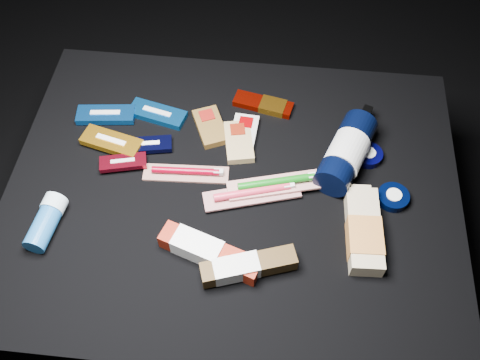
# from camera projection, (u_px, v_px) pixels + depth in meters

# --- Properties ---
(ground) EXTENTS (3.00, 3.00, 0.00)m
(ground) POSITION_uv_depth(u_px,v_px,m) (234.00, 267.00, 1.49)
(ground) COLOR black
(ground) RESTS_ON ground
(cloth_table) EXTENTS (0.98, 0.78, 0.40)m
(cloth_table) POSITION_uv_depth(u_px,v_px,m) (234.00, 233.00, 1.32)
(cloth_table) COLOR black
(cloth_table) RESTS_ON ground
(luna_bar_0) EXTENTS (0.14, 0.08, 0.02)m
(luna_bar_0) POSITION_uv_depth(u_px,v_px,m) (157.00, 114.00, 1.27)
(luna_bar_0) COLOR #0C5198
(luna_bar_0) RESTS_ON cloth_table
(luna_bar_1) EXTENTS (0.14, 0.07, 0.02)m
(luna_bar_1) POSITION_uv_depth(u_px,v_px,m) (106.00, 115.00, 1.26)
(luna_bar_1) COLOR #0E4994
(luna_bar_1) RESTS_ON cloth_table
(luna_bar_2) EXTENTS (0.12, 0.06, 0.01)m
(luna_bar_2) POSITION_uv_depth(u_px,v_px,m) (147.00, 145.00, 1.21)
(luna_bar_2) COLOR black
(luna_bar_2) RESTS_ON cloth_table
(luna_bar_3) EXTENTS (0.15, 0.08, 0.02)m
(luna_bar_3) POSITION_uv_depth(u_px,v_px,m) (112.00, 142.00, 1.21)
(luna_bar_3) COLOR orange
(luna_bar_3) RESTS_ON cloth_table
(luna_bar_4) EXTENTS (0.11, 0.06, 0.01)m
(luna_bar_4) POSITION_uv_depth(u_px,v_px,m) (123.00, 162.00, 1.18)
(luna_bar_4) COLOR maroon
(luna_bar_4) RESTS_ON cloth_table
(clif_bar_0) EXTENTS (0.10, 0.12, 0.02)m
(clif_bar_0) POSITION_uv_depth(u_px,v_px,m) (210.00, 125.00, 1.24)
(clif_bar_0) COLOR brown
(clif_bar_0) RESTS_ON cloth_table
(clif_bar_1) EXTENTS (0.06, 0.11, 0.02)m
(clif_bar_1) POSITION_uv_depth(u_px,v_px,m) (244.00, 132.00, 1.23)
(clif_bar_1) COLOR silver
(clif_bar_1) RESTS_ON cloth_table
(clif_bar_2) EXTENTS (0.08, 0.12, 0.02)m
(clif_bar_2) POSITION_uv_depth(u_px,v_px,m) (239.00, 140.00, 1.22)
(clif_bar_2) COLOR tan
(clif_bar_2) RESTS_ON cloth_table
(power_bar) EXTENTS (0.15, 0.07, 0.02)m
(power_bar) POSITION_uv_depth(u_px,v_px,m) (266.00, 105.00, 1.28)
(power_bar) COLOR #760C03
(power_bar) RESTS_ON cloth_table
(lotion_bottle) EXTENTS (0.14, 0.25, 0.08)m
(lotion_bottle) POSITION_uv_depth(u_px,v_px,m) (346.00, 152.00, 1.16)
(lotion_bottle) COLOR black
(lotion_bottle) RESTS_ON cloth_table
(cream_tin_upper) EXTENTS (0.06, 0.06, 0.02)m
(cream_tin_upper) POSITION_uv_depth(u_px,v_px,m) (368.00, 155.00, 1.20)
(cream_tin_upper) COLOR black
(cream_tin_upper) RESTS_ON cloth_table
(cream_tin_lower) EXTENTS (0.07, 0.07, 0.02)m
(cream_tin_lower) POSITION_uv_depth(u_px,v_px,m) (393.00, 197.00, 1.13)
(cream_tin_lower) COLOR black
(cream_tin_lower) RESTS_ON cloth_table
(bodywash_bottle) EXTENTS (0.07, 0.20, 0.04)m
(bodywash_bottle) POSITION_uv_depth(u_px,v_px,m) (364.00, 232.00, 1.07)
(bodywash_bottle) COLOR #C5B08A
(bodywash_bottle) RESTS_ON cloth_table
(deodorant_stick) EXTENTS (0.06, 0.12, 0.05)m
(deodorant_stick) POSITION_uv_depth(u_px,v_px,m) (46.00, 221.00, 1.08)
(deodorant_stick) COLOR #1B5896
(deodorant_stick) RESTS_ON cloth_table
(toothbrush_pack_0) EXTENTS (0.19, 0.05, 0.02)m
(toothbrush_pack_0) POSITION_uv_depth(u_px,v_px,m) (187.00, 173.00, 1.17)
(toothbrush_pack_0) COLOR #A69F9C
(toothbrush_pack_0) RESTS_ON cloth_table
(toothbrush_pack_1) EXTENTS (0.21, 0.11, 0.02)m
(toothbrush_pack_1) POSITION_uv_depth(u_px,v_px,m) (253.00, 193.00, 1.13)
(toothbrush_pack_1) COLOR beige
(toothbrush_pack_1) RESTS_ON cloth_table
(toothbrush_pack_2) EXTENTS (0.21, 0.10, 0.02)m
(toothbrush_pack_2) POSITION_uv_depth(u_px,v_px,m) (278.00, 183.00, 1.14)
(toothbrush_pack_2) COLOR silver
(toothbrush_pack_2) RESTS_ON cloth_table
(toothpaste_carton_red) EXTENTS (0.21, 0.11, 0.04)m
(toothpaste_carton_red) POSITION_uv_depth(u_px,v_px,m) (206.00, 251.00, 1.05)
(toothpaste_carton_red) COLOR maroon
(toothpaste_carton_red) RESTS_ON cloth_table
(toothpaste_carton_green) EXTENTS (0.19, 0.10, 0.04)m
(toothpaste_carton_green) POSITION_uv_depth(u_px,v_px,m) (244.00, 267.00, 1.03)
(toothpaste_carton_green) COLOR #3C280F
(toothpaste_carton_green) RESTS_ON cloth_table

